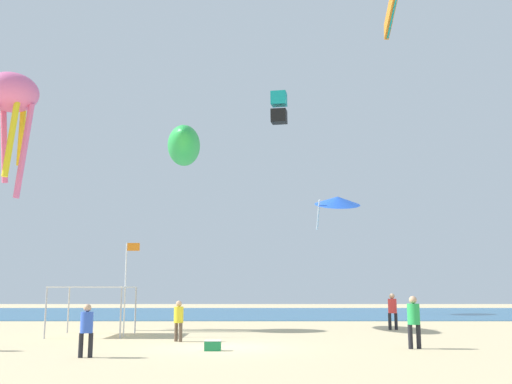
% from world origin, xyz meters
% --- Properties ---
extents(ground, '(110.00, 110.00, 0.10)m').
position_xyz_m(ground, '(0.00, 0.00, -0.05)').
color(ground, '#D1BA8C').
extents(ocean_strip, '(110.00, 23.48, 0.03)m').
position_xyz_m(ocean_strip, '(0.00, 28.00, 0.01)').
color(ocean_strip, '#28608C').
rests_on(ocean_strip, ground).
extents(canopy_tent, '(3.27, 3.07, 2.18)m').
position_xyz_m(canopy_tent, '(-6.12, 5.05, 2.08)').
color(canopy_tent, '#B2B2B7').
rests_on(canopy_tent, ground).
extents(person_near_tent, '(0.43, 0.39, 1.62)m').
position_xyz_m(person_near_tent, '(-4.03, -3.07, 0.95)').
color(person_near_tent, black).
rests_on(person_near_tent, ground).
extents(person_leftmost, '(0.38, 0.38, 1.61)m').
position_xyz_m(person_leftmost, '(-1.88, 2.23, 0.95)').
color(person_leftmost, brown).
rests_on(person_leftmost, ground).
extents(person_rightmost, '(0.48, 0.44, 1.84)m').
position_xyz_m(person_rightmost, '(6.84, -0.50, 1.08)').
color(person_rightmost, black).
rests_on(person_rightmost, ground).
extents(person_far_shore, '(0.49, 0.44, 1.83)m').
position_xyz_m(person_far_shore, '(8.24, 8.69, 1.08)').
color(person_far_shore, black).
rests_on(person_far_shore, ground).
extents(banner_flag, '(0.61, 0.06, 4.10)m').
position_xyz_m(banner_flag, '(-4.47, 4.30, 2.44)').
color(banner_flag, silver).
rests_on(banner_flag, ground).
extents(cooler_box, '(0.57, 0.37, 0.35)m').
position_xyz_m(cooler_box, '(-0.25, -1.12, 0.18)').
color(cooler_box, '#1E8C4C').
rests_on(cooler_box, ground).
extents(kite_inflatable_green, '(2.87, 6.25, 2.44)m').
position_xyz_m(kite_inflatable_green, '(-2.72, 9.29, 9.79)').
color(kite_inflatable_green, green).
extents(kite_parafoil_orange, '(0.73, 5.68, 3.44)m').
position_xyz_m(kite_parafoil_orange, '(11.74, 19.96, 23.53)').
color(kite_parafoil_orange, orange).
extents(kite_delta_blue, '(3.80, 3.82, 3.27)m').
position_xyz_m(kite_delta_blue, '(7.94, 25.34, 9.20)').
color(kite_delta_blue, blue).
extents(kite_box_teal, '(1.35, 1.40, 2.51)m').
position_xyz_m(kite_box_teal, '(3.00, 21.03, 15.78)').
color(kite_box_teal, teal).
extents(kite_octopus_pink, '(3.90, 3.90, 6.90)m').
position_xyz_m(kite_octopus_pink, '(-12.16, 8.68, 12.30)').
color(kite_octopus_pink, pink).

